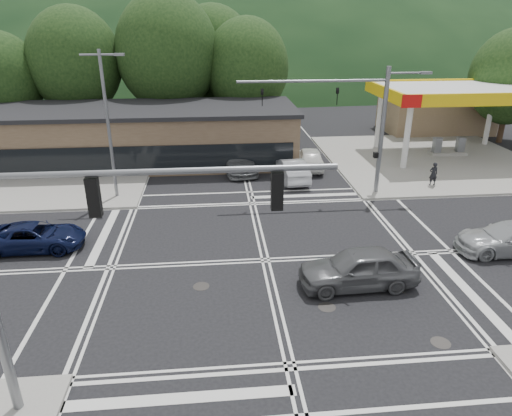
{
  "coord_description": "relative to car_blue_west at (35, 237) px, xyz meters",
  "views": [
    {
      "loc": [
        -2.25,
        -18.85,
        10.63
      ],
      "look_at": [
        -0.15,
        3.12,
        1.4
      ],
      "focal_mm": 32.0,
      "sensor_mm": 36.0,
      "label": 1
    }
  ],
  "objects": [
    {
      "name": "sidewalk_ne",
      "position": [
        26.2,
        12.73,
        -0.59
      ],
      "size": [
        16.0,
        16.0,
        0.15
      ],
      "primitive_type": "cube",
      "color": "gray",
      "rests_on": "ground"
    },
    {
      "name": "hill_north",
      "position": [
        11.2,
        87.73,
        -0.66
      ],
      "size": [
        252.0,
        126.0,
        140.0
      ],
      "primitive_type": "ellipsoid",
      "color": "#163218",
      "rests_on": "ground"
    },
    {
      "name": "car_queue_b",
      "position": [
        16.2,
        11.73,
        0.15
      ],
      "size": [
        2.41,
        4.93,
        1.62
      ],
      "primitive_type": "imported",
      "rotation": [
        0.0,
        0.0,
        3.03
      ],
      "color": "white",
      "rests_on": "ground"
    },
    {
      "name": "pedestrian",
      "position": [
        23.58,
        6.71,
        0.28
      ],
      "size": [
        0.59,
        0.39,
        1.59
      ],
      "primitive_type": "imported",
      "rotation": [
        0.0,
        0.0,
        3.17
      ],
      "color": "black",
      "rests_on": "sidewalk_ne"
    },
    {
      "name": "signal_mast_sw",
      "position": [
        4.81,
        -10.47,
        4.46
      ],
      "size": [
        9.14,
        0.28,
        8.0
      ],
      "color": "slate",
      "rests_on": "ground"
    },
    {
      "name": "gas_station_canopy",
      "position": [
        28.19,
        13.72,
        4.38
      ],
      "size": [
        12.32,
        8.34,
        5.75
      ],
      "color": "silver",
      "rests_on": "ground"
    },
    {
      "name": "car_northbound",
      "position": [
        10.7,
        11.57,
        0.13
      ],
      "size": [
        2.97,
        5.74,
        1.59
      ],
      "primitive_type": "imported",
      "rotation": [
        0.0,
        0.0,
        0.14
      ],
      "color": "slate",
      "rests_on": "ground"
    },
    {
      "name": "car_queue_a",
      "position": [
        14.36,
        9.09,
        0.11
      ],
      "size": [
        1.98,
        4.81,
        1.55
      ],
      "primitive_type": "imported",
      "rotation": [
        0.0,
        0.0,
        3.22
      ],
      "color": "silver",
      "rests_on": "ground"
    },
    {
      "name": "tree_n_c",
      "position": [
        12.2,
        21.73,
        5.83
      ],
      "size": [
        7.6,
        7.6,
        10.87
      ],
      "color": "#382619",
      "rests_on": "ground"
    },
    {
      "name": "tree_ne",
      "position": [
        35.2,
        17.73,
        5.18
      ],
      "size": [
        7.2,
        7.2,
        9.99
      ],
      "color": "#382619",
      "rests_on": "ground"
    },
    {
      "name": "ground",
      "position": [
        11.2,
        -2.27,
        -0.66
      ],
      "size": [
        120.0,
        120.0,
        0.0
      ],
      "primitive_type": "plane",
      "color": "black",
      "rests_on": "ground"
    },
    {
      "name": "car_blue_west",
      "position": [
        0.0,
        0.0,
        0.0
      ],
      "size": [
        4.78,
        2.21,
        1.33
      ],
      "primitive_type": "imported",
      "rotation": [
        0.0,
        0.0,
        1.57
      ],
      "color": "black",
      "rests_on": "ground"
    },
    {
      "name": "car_grey_center",
      "position": [
        14.85,
        -4.83,
        0.19
      ],
      "size": [
        5.1,
        2.21,
        1.71
      ],
      "primitive_type": "imported",
      "rotation": [
        0.0,
        0.0,
        -1.53
      ],
      "color": "#55575A",
      "rests_on": "ground"
    },
    {
      "name": "car_silver_east",
      "position": [
        23.16,
        -2.57,
        0.09
      ],
      "size": [
        5.29,
        2.38,
        1.51
      ],
      "primitive_type": "imported",
      "rotation": [
        0.0,
        0.0,
        -1.62
      ],
      "color": "#A7ABAE",
      "rests_on": "ground"
    },
    {
      "name": "tree_n_e",
      "position": [
        9.2,
        25.73,
        6.48
      ],
      "size": [
        8.4,
        8.4,
        11.98
      ],
      "color": "#382619",
      "rests_on": "ground"
    },
    {
      "name": "commercial_row",
      "position": [
        3.2,
        14.73,
        1.34
      ],
      "size": [
        24.0,
        8.0,
        4.0
      ],
      "primitive_type": "cube",
      "color": "brown",
      "rests_on": "ground"
    },
    {
      "name": "tree_n_b",
      "position": [
        5.2,
        21.73,
        7.13
      ],
      "size": [
        9.0,
        9.0,
        12.98
      ],
      "color": "#382619",
      "rests_on": "ground"
    },
    {
      "name": "streetlight_nw",
      "position": [
        2.76,
        6.73,
        4.39
      ],
      "size": [
        2.5,
        0.25,
        9.0
      ],
      "color": "slate",
      "rests_on": "ground"
    },
    {
      "name": "signal_mast_ne",
      "position": [
        18.15,
        5.93,
        4.41
      ],
      "size": [
        11.65,
        0.3,
        8.0
      ],
      "color": "slate",
      "rests_on": "ground"
    },
    {
      "name": "sidewalk_nw",
      "position": [
        -3.8,
        12.73,
        -0.59
      ],
      "size": [
        16.0,
        16.0,
        0.15
      ],
      "primitive_type": "cube",
      "color": "gray",
      "rests_on": "ground"
    },
    {
      "name": "tree_n_a",
      "position": [
        -2.8,
        21.73,
        6.48
      ],
      "size": [
        8.0,
        8.0,
        11.75
      ],
      "color": "#382619",
      "rests_on": "ground"
    },
    {
      "name": "tree_n_d",
      "position": [
        -8.8,
        20.73,
        5.18
      ],
      "size": [
        6.8,
        6.8,
        9.76
      ],
      "color": "#382619",
      "rests_on": "ground"
    },
    {
      "name": "convenience_store",
      "position": [
        31.2,
        22.73,
        1.24
      ],
      "size": [
        10.0,
        6.0,
        3.8
      ],
      "primitive_type": "cube",
      "color": "#846B4F",
      "rests_on": "ground"
    }
  ]
}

